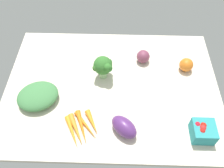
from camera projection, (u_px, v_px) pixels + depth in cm
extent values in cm
cube|color=beige|center=(112.00, 88.00, 119.70)|extent=(104.00, 76.00, 2.00)
ellipsoid|color=#582C6F|center=(124.00, 127.00, 101.49)|extent=(14.15, 13.92, 7.37)
ellipsoid|color=#427E46|center=(38.00, 96.00, 111.66)|extent=(23.75, 22.30, 6.31)
sphere|color=#7A3951|center=(143.00, 57.00, 126.46)|extent=(6.84, 6.84, 6.84)
cone|color=orange|center=(72.00, 132.00, 102.92)|extent=(8.34, 14.99, 2.38)
cone|color=orange|center=(76.00, 130.00, 103.31)|extent=(9.20, 15.12, 2.75)
cone|color=orange|center=(82.00, 127.00, 104.20)|extent=(7.59, 16.28, 2.35)
cone|color=orange|center=(86.00, 125.00, 104.87)|extent=(11.90, 14.08, 2.03)
cone|color=orange|center=(92.00, 122.00, 105.49)|extent=(7.63, 12.21, 2.59)
sphere|color=orange|center=(186.00, 65.00, 122.85)|extent=(6.97, 6.97, 6.97)
cube|color=teal|center=(203.00, 131.00, 100.47)|extent=(9.37, 9.37, 6.98)
sphere|color=red|center=(202.00, 131.00, 97.34)|extent=(2.45, 2.45, 2.45)
sphere|color=red|center=(197.00, 125.00, 99.22)|extent=(2.45, 2.45, 2.45)
sphere|color=red|center=(203.00, 126.00, 98.91)|extent=(2.76, 2.76, 2.76)
sphere|color=red|center=(203.00, 128.00, 98.27)|extent=(2.99, 2.99, 2.99)
cylinder|color=#95C685|center=(103.00, 73.00, 120.88)|extent=(3.65, 3.65, 4.81)
sphere|color=#326F2B|center=(103.00, 65.00, 116.23)|extent=(9.16, 9.16, 9.16)
sphere|color=#2F6F29|center=(108.00, 62.00, 118.46)|extent=(4.01, 4.01, 4.01)
sphere|color=#2C6E2C|center=(109.00, 68.00, 114.24)|extent=(3.70, 3.70, 3.70)
sphere|color=#327531|center=(99.00, 60.00, 117.96)|extent=(3.30, 3.30, 3.30)
sphere|color=#386A2B|center=(96.00, 68.00, 115.14)|extent=(3.33, 3.33, 3.33)
sphere|color=#33722B|center=(107.00, 67.00, 112.95)|extent=(3.85, 3.85, 3.85)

